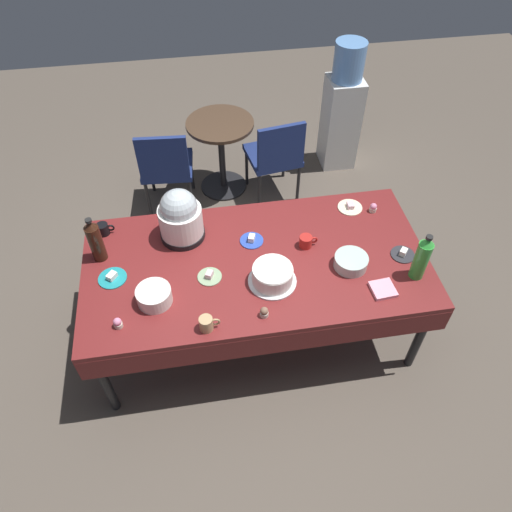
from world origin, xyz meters
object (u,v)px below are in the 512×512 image
at_px(glass_salad_bowl, 351,262).
at_px(dessert_plate_charcoal, 403,254).
at_px(dessert_plate_sage, 210,276).
at_px(round_cafe_table, 221,144).
at_px(frosted_layer_cake, 272,275).
at_px(cupcake_mint, 264,312).
at_px(dessert_plate_cobalt, 252,240).
at_px(cupcake_vanilla, 118,323).
at_px(coffee_mug_black, 104,229).
at_px(dessert_plate_teal, 112,278).
at_px(dessert_plate_cream, 350,207).
at_px(maroon_chair_left, 166,165).
at_px(coffee_mug_red, 306,241).
at_px(soda_bottle_cola, 95,240).
at_px(cupcake_berry, 373,208).
at_px(soda_bottle_lime_soda, 422,258).
at_px(potluck_table, 256,268).
at_px(slow_cooker, 180,217).
at_px(coffee_mug_tan, 207,324).
at_px(water_cooler, 342,110).
at_px(ceramic_snack_bowl, 154,296).
at_px(maroon_chair_right, 276,154).

relative_size(glass_salad_bowl, dessert_plate_charcoal, 1.37).
bearing_deg(dessert_plate_sage, round_cafe_table, 81.78).
xyz_separation_m(frosted_layer_cake, dessert_plate_charcoal, (0.87, 0.09, -0.05)).
bearing_deg(cupcake_mint, dessert_plate_sage, 130.03).
distance_m(dessert_plate_cobalt, cupcake_vanilla, 1.02).
bearing_deg(coffee_mug_black, dessert_plate_teal, -80.87).
bearing_deg(dessert_plate_cream, dessert_plate_teal, -166.39).
bearing_deg(maroon_chair_left, coffee_mug_red, -56.74).
bearing_deg(dessert_plate_charcoal, soda_bottle_cola, 171.45).
bearing_deg(maroon_chair_left, round_cafe_table, 23.96).
xyz_separation_m(cupcake_berry, soda_bottle_cola, (-1.87, -0.14, 0.12)).
bearing_deg(dessert_plate_cream, round_cafe_table, 121.52).
bearing_deg(soda_bottle_lime_soda, cupcake_berry, 97.13).
relative_size(cupcake_mint, cupcake_berry, 1.00).
bearing_deg(cupcake_vanilla, potluck_table, 23.20).
relative_size(coffee_mug_red, maroon_chair_left, 0.14).
bearing_deg(slow_cooker, coffee_mug_black, 168.48).
relative_size(cupcake_vanilla, coffee_mug_tan, 0.56).
bearing_deg(round_cafe_table, coffee_mug_red, -76.12).
xyz_separation_m(dessert_plate_cobalt, round_cafe_table, (-0.05, 1.50, -0.26)).
relative_size(cupcake_berry, water_cooler, 0.05).
distance_m(frosted_layer_cake, coffee_mug_red, 0.38).
bearing_deg(dessert_plate_cream, water_cooler, 75.26).
height_order(ceramic_snack_bowl, coffee_mug_black, ceramic_snack_bowl).
bearing_deg(soda_bottle_cola, coffee_mug_tan, -46.21).
distance_m(soda_bottle_cola, maroon_chair_left, 1.40).
height_order(dessert_plate_teal, soda_bottle_cola, soda_bottle_cola).
relative_size(ceramic_snack_bowl, dessert_plate_sage, 1.38).
bearing_deg(maroon_chair_left, glass_salad_bowl, -54.40).
xyz_separation_m(cupcake_mint, water_cooler, (1.16, 2.34, -0.19)).
relative_size(dessert_plate_cobalt, cupcake_mint, 2.32).
bearing_deg(round_cafe_table, soda_bottle_cola, -121.98).
height_order(frosted_layer_cake, soda_bottle_cola, soda_bottle_cola).
height_order(potluck_table, round_cafe_table, potluck_table).
height_order(potluck_table, frosted_layer_cake, frosted_layer_cake).
height_order(cupcake_mint, soda_bottle_cola, soda_bottle_cola).
bearing_deg(cupcake_berry, potluck_table, -159.21).
relative_size(potluck_table, glass_salad_bowl, 10.36).
height_order(cupcake_berry, maroon_chair_right, maroon_chair_right).
bearing_deg(cupcake_mint, maroon_chair_right, 77.05).
distance_m(soda_bottle_cola, coffee_mug_black, 0.25).
height_order(cupcake_vanilla, round_cafe_table, cupcake_vanilla).
xyz_separation_m(dessert_plate_cream, cupcake_mint, (-0.76, -0.82, 0.02)).
bearing_deg(dessert_plate_cobalt, dessert_plate_charcoal, -16.53).
distance_m(dessert_plate_cobalt, dessert_plate_cream, 0.77).
xyz_separation_m(dessert_plate_charcoal, maroon_chair_left, (-1.50, 1.55, -0.27)).
distance_m(dessert_plate_teal, coffee_mug_tan, 0.71).
height_order(maroon_chair_left, water_cooler, water_cooler).
bearing_deg(dessert_plate_charcoal, dessert_plate_cobalt, 163.47).
distance_m(cupcake_berry, maroon_chair_left, 1.85).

